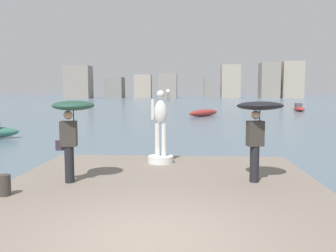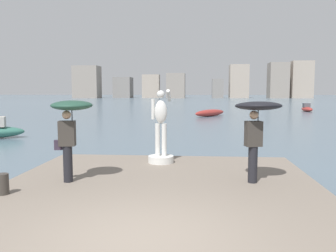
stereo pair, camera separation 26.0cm
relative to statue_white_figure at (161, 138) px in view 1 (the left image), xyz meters
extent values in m
plane|color=slate|center=(0.24, 34.40, -1.17)|extent=(400.00, 400.00, 0.00)
cube|color=slate|center=(0.24, -3.72, -0.97)|extent=(7.54, 9.76, 0.40)
cylinder|color=silver|center=(0.00, -0.01, -0.66)|extent=(0.78, 0.78, 0.21)
cylinder|color=silver|center=(-0.10, -0.01, -0.06)|extent=(0.15, 0.15, 1.00)
cylinder|color=silver|center=(0.10, -0.01, -0.06)|extent=(0.15, 0.15, 1.00)
ellipsoid|color=silver|center=(0.00, -0.01, 0.79)|extent=(0.38, 0.26, 0.71)
sphere|color=silver|center=(0.00, -0.01, 1.32)|extent=(0.24, 0.24, 0.24)
cylinder|color=silver|center=(-0.24, -0.01, 0.87)|extent=(0.10, 0.10, 0.62)
cylinder|color=silver|center=(0.22, 0.26, 1.28)|extent=(0.10, 0.59, 0.40)
cylinder|color=black|center=(-2.00, -2.50, -0.33)|extent=(0.22, 0.22, 0.88)
cube|color=#38332D|center=(-2.00, -2.50, 0.41)|extent=(0.41, 0.29, 0.60)
sphere|color=tan|center=(-2.00, -2.50, 0.86)|extent=(0.21, 0.21, 0.21)
cylinder|color=#262626|center=(-1.89, -2.44, 0.74)|extent=(0.02, 0.02, 0.56)
ellipsoid|color=#234738|center=(-1.89, -2.44, 1.08)|extent=(1.10, 1.11, 0.26)
cube|color=#332838|center=(-2.22, -2.51, 0.13)|extent=(0.19, 0.12, 0.24)
cylinder|color=black|center=(2.43, -2.20, -0.33)|extent=(0.22, 0.22, 0.88)
cube|color=#38332D|center=(2.43, -2.20, 0.41)|extent=(0.42, 0.32, 0.60)
sphere|color=tan|center=(2.43, -2.20, 0.86)|extent=(0.21, 0.21, 0.21)
cylinder|color=#262626|center=(2.54, -2.14, 0.74)|extent=(0.02, 0.02, 0.56)
ellipsoid|color=black|center=(2.54, -2.14, 1.07)|extent=(1.31, 1.31, 0.25)
cylinder|color=#38332D|center=(-3.00, -3.63, -0.54)|extent=(0.25, 0.25, 0.45)
ellipsoid|color=#9E2D28|center=(2.45, 26.01, -0.82)|extent=(3.69, 4.60, 0.70)
ellipsoid|color=#9E2D28|center=(15.12, 35.80, -0.88)|extent=(1.03, 3.43, 0.57)
cube|color=#4C4C51|center=(15.12, 36.06, -0.39)|extent=(0.76, 0.86, 0.52)
cube|color=gray|center=(-39.73, 118.93, 4.75)|extent=(9.23, 7.03, 11.83)
cube|color=gray|center=(-27.33, 124.81, 2.76)|extent=(6.53, 7.77, 7.85)
cube|color=#A89989|center=(-16.33, 123.63, 3.22)|extent=(6.43, 4.23, 8.78)
cube|color=gray|center=(-6.65, 120.22, 3.35)|extent=(6.65, 7.87, 9.03)
cube|color=gray|center=(8.65, 121.38, 2.36)|extent=(4.04, 4.63, 7.05)
cube|color=#A89989|center=(16.62, 124.34, 5.01)|extent=(6.92, 6.76, 12.35)
cube|color=gray|center=(30.70, 122.87, 5.28)|extent=(6.81, 6.96, 12.90)
cube|color=#A89989|center=(39.27, 123.53, 5.58)|extent=(7.59, 5.11, 13.50)
camera|label=1|loc=(0.83, -10.68, 1.42)|focal=37.86mm
camera|label=2|loc=(1.09, -10.66, 1.42)|focal=37.86mm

